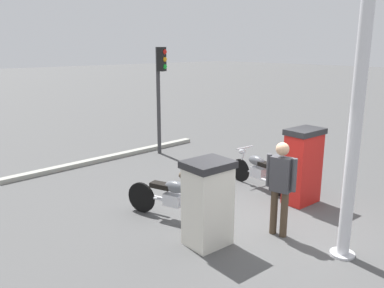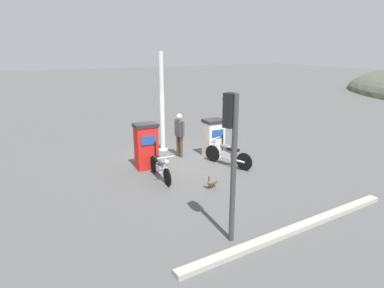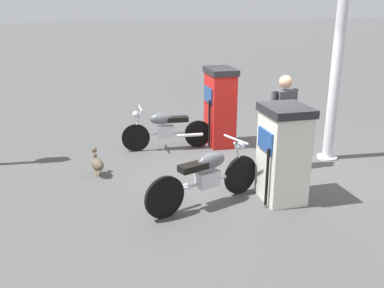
# 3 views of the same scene
# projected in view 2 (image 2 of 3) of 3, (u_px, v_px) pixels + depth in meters

# --- Properties ---
(ground_plane) EXTENTS (120.00, 120.00, 0.00)m
(ground_plane) POSITION_uv_depth(u_px,v_px,m) (180.00, 161.00, 12.97)
(ground_plane) COLOR #4C4C4C
(fuel_pump_near) EXTENTS (0.62, 0.86, 1.66)m
(fuel_pump_near) POSITION_uv_depth(u_px,v_px,m) (146.00, 146.00, 11.93)
(fuel_pump_near) COLOR red
(fuel_pump_near) RESTS_ON ground
(fuel_pump_far) EXTENTS (0.71, 0.81, 1.51)m
(fuel_pump_far) POSITION_uv_depth(u_px,v_px,m) (214.00, 138.00, 13.29)
(fuel_pump_far) COLOR silver
(fuel_pump_far) RESTS_ON ground
(motorcycle_near_pump) EXTENTS (1.90, 0.56, 0.93)m
(motorcycle_near_pump) POSITION_uv_depth(u_px,v_px,m) (160.00, 166.00, 11.03)
(motorcycle_near_pump) COLOR black
(motorcycle_near_pump) RESTS_ON ground
(motorcycle_far_pump) EXTENTS (1.98, 0.83, 0.96)m
(motorcycle_far_pump) POSITION_uv_depth(u_px,v_px,m) (227.00, 153.00, 12.31)
(motorcycle_far_pump) COLOR black
(motorcycle_far_pump) RESTS_ON ground
(attendant_person) EXTENTS (0.58, 0.28, 1.74)m
(attendant_person) POSITION_uv_depth(u_px,v_px,m) (179.00, 132.00, 13.18)
(attendant_person) COLOR #473828
(attendant_person) RESTS_ON ground
(wandering_duck) EXTENTS (0.27, 0.48, 0.49)m
(wandering_duck) POSITION_uv_depth(u_px,v_px,m) (212.00, 181.00, 10.35)
(wandering_duck) COLOR brown
(wandering_duck) RESTS_ON ground
(roadside_traffic_light) EXTENTS (0.40, 0.30, 3.33)m
(roadside_traffic_light) POSITION_uv_depth(u_px,v_px,m) (231.00, 142.00, 7.04)
(roadside_traffic_light) COLOR #38383A
(roadside_traffic_light) RESTS_ON ground
(canopy_support_pole) EXTENTS (0.40, 0.40, 4.07)m
(canopy_support_pole) POSITION_uv_depth(u_px,v_px,m) (162.00, 104.00, 13.78)
(canopy_support_pole) COLOR silver
(canopy_support_pole) RESTS_ON ground
(road_edge_kerb) EXTENTS (0.49, 6.49, 0.12)m
(road_edge_kerb) POSITION_uv_depth(u_px,v_px,m) (295.00, 229.00, 7.97)
(road_edge_kerb) COLOR #9E9E93
(road_edge_kerb) RESTS_ON ground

